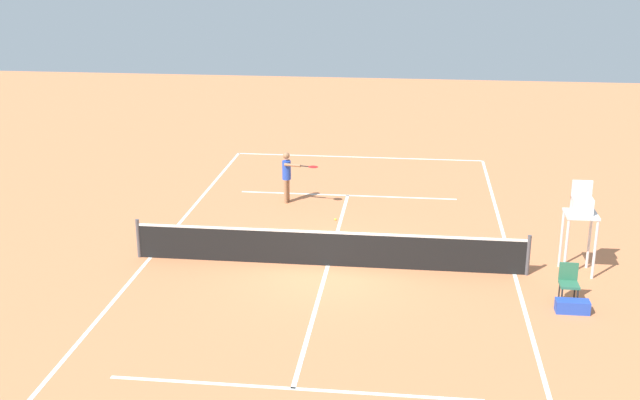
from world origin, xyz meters
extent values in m
plane|color=#D37A4C|center=(0.00, 0.00, 0.00)|extent=(60.00, 60.00, 0.00)
cube|color=white|center=(0.00, -11.08, 0.00)|extent=(9.61, 0.10, 0.01)
cube|color=white|center=(-4.81, 0.00, 0.00)|extent=(0.10, 22.16, 0.01)
cube|color=white|center=(4.81, 0.00, 0.00)|extent=(0.10, 22.16, 0.01)
cube|color=white|center=(0.00, -6.09, 0.00)|extent=(7.21, 0.10, 0.01)
cube|color=white|center=(0.00, 6.09, 0.00)|extent=(7.21, 0.10, 0.01)
cube|color=white|center=(0.00, 0.00, 0.00)|extent=(0.10, 12.19, 0.01)
cylinder|color=#4C4C51|center=(-5.11, 0.00, 0.54)|extent=(0.10, 0.10, 1.07)
cylinder|color=#4C4C51|center=(5.11, 0.00, 0.54)|extent=(0.10, 0.10, 1.07)
cube|color=black|center=(0.00, 0.00, 0.46)|extent=(10.21, 0.03, 0.91)
cube|color=white|center=(0.00, 0.00, 0.93)|extent=(10.21, 0.04, 0.06)
cylinder|color=#9E704C|center=(1.89, -5.24, 0.39)|extent=(0.12, 0.12, 0.78)
cylinder|color=#9E704C|center=(1.93, -5.05, 0.39)|extent=(0.12, 0.12, 0.78)
cylinder|color=#2647B7|center=(1.91, -5.15, 1.09)|extent=(0.28, 0.28, 0.61)
sphere|color=#9E704C|center=(1.91, -5.15, 1.57)|extent=(0.22, 0.22, 0.22)
cylinder|color=#9E704C|center=(1.87, -5.33, 1.12)|extent=(0.09, 0.09, 0.54)
cylinder|color=#9E704C|center=(1.67, -4.91, 1.32)|extent=(0.55, 0.19, 0.09)
cylinder|color=black|center=(1.28, -4.84, 1.32)|extent=(0.26, 0.08, 0.04)
ellipsoid|color=red|center=(0.99, -4.79, 1.32)|extent=(0.37, 0.33, 0.04)
sphere|color=#CCE033|center=(0.16, -3.56, 0.03)|extent=(0.07, 0.07, 0.07)
cylinder|color=silver|center=(-6.71, 0.04, 0.78)|extent=(0.07, 0.07, 1.55)
cylinder|color=silver|center=(-6.01, 0.04, 0.78)|extent=(0.07, 0.07, 1.55)
cylinder|color=silver|center=(-6.71, -0.66, 0.78)|extent=(0.07, 0.07, 1.55)
cylinder|color=silver|center=(-6.01, -0.66, 0.78)|extent=(0.07, 0.07, 1.55)
cube|color=silver|center=(-6.36, -0.31, 1.58)|extent=(0.80, 0.80, 0.06)
cube|color=silver|center=(-6.36, -0.31, 1.81)|extent=(0.50, 0.44, 0.40)
cube|color=silver|center=(-6.36, -0.51, 2.16)|extent=(0.50, 0.06, 0.50)
cylinder|color=#262626|center=(-6.02, 1.80, 0.23)|extent=(0.04, 0.04, 0.45)
cylinder|color=#262626|center=(-5.67, 1.80, 0.23)|extent=(0.04, 0.04, 0.45)
cylinder|color=#262626|center=(-6.02, 1.45, 0.23)|extent=(0.04, 0.04, 0.45)
cylinder|color=#262626|center=(-5.67, 1.45, 0.23)|extent=(0.04, 0.04, 0.45)
cube|color=#2D6B4C|center=(-5.84, 1.62, 0.48)|extent=(0.44, 0.44, 0.06)
cube|color=#2D6B4C|center=(-5.84, 1.40, 0.73)|extent=(0.44, 0.04, 0.44)
cube|color=#2647B7|center=(-5.87, 2.09, 0.15)|extent=(0.76, 0.32, 0.30)
camera|label=1|loc=(-2.10, 19.32, 8.15)|focal=44.98mm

